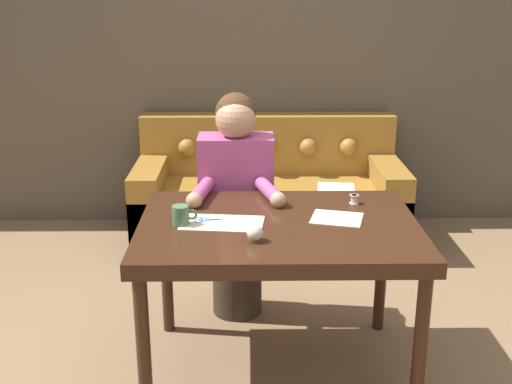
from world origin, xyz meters
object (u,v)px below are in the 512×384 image
Objects in this scene: dining_table at (278,238)px; pin_cushion at (255,234)px; scissors at (212,220)px; mug at (181,215)px; person at (236,205)px; thread_spool at (354,199)px; couch at (268,199)px.

pin_cushion reaches higher than dining_table.
scissors is 2.21× the size of mug.
dining_table is at bearing -5.02° from scissors.
pin_cushion is at bearing -83.63° from person.
pin_cushion reaches higher than thread_spool.
dining_table is 28.17× the size of thread_spool.
pin_cushion is (-0.49, -0.48, 0.01)m from thread_spool.
person reaches higher than couch.
pin_cushion is at bearing -52.08° from scissors.
scissors is (-0.32, -1.69, 0.47)m from couch.
scissors is 3.50× the size of pin_cushion.
scissors is 5.55× the size of thread_spool.
person reaches higher than pin_cushion.
scissors is at bearing 127.92° from pin_cushion.
pin_cushion is at bearing -116.46° from dining_table.
person is at bearing 79.83° from scissors.
mug reaches higher than scissors.
scissors is at bearing -161.75° from thread_spool.
person is 11.21× the size of mug.
scissors is 0.72m from thread_spool.
couch is at bearing 86.36° from pin_cushion.
scissors is 0.15m from mug.
mug reaches higher than pin_cushion.
couch is 1.49× the size of person.
dining_table is at bearing 63.54° from pin_cushion.
mug is 0.38m from pin_cushion.
scissors is (-0.30, 0.03, 0.08)m from dining_table.
thread_spool is (0.58, -0.34, 0.15)m from person.
dining_table is 11.22× the size of mug.
mug is (-0.45, -1.74, 0.51)m from couch.
couch is (0.01, 1.72, -0.39)m from dining_table.
person is 0.69m from mug.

